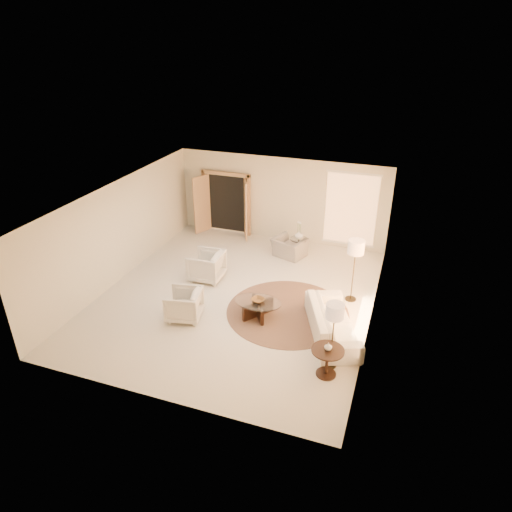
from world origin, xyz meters
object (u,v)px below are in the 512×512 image
(side_vase, at_px, (299,235))
(sofa, at_px, (332,321))
(coffee_table, at_px, (258,307))
(floor_lamp_near, at_px, (356,250))
(armchair_right, at_px, (184,303))
(bowl, at_px, (258,300))
(side_table, at_px, (298,246))
(floor_lamp_far, at_px, (335,314))
(end_vase, at_px, (328,347))
(end_table, at_px, (327,358))
(accent_chair, at_px, (289,244))
(armchair_left, at_px, (206,264))

(side_vase, bearing_deg, sofa, -64.27)
(coffee_table, distance_m, floor_lamp_near, 2.85)
(armchair_right, height_order, floor_lamp_near, floor_lamp_near)
(coffee_table, bearing_deg, armchair_right, -158.91)
(floor_lamp_near, relative_size, bowl, 5.42)
(bowl, bearing_deg, side_table, 88.28)
(armchair_right, xyz_separation_m, coffee_table, (1.70, 0.66, -0.15))
(floor_lamp_far, distance_m, end_vase, 0.67)
(coffee_table, relative_size, end_table, 1.79)
(floor_lamp_near, bearing_deg, accent_chair, 139.31)
(armchair_left, relative_size, side_table, 1.48)
(floor_lamp_near, height_order, bowl, floor_lamp_near)
(sofa, relative_size, accent_chair, 2.53)
(armchair_left, xyz_separation_m, coffee_table, (2.01, -1.31, -0.18))
(armchair_left, xyz_separation_m, side_table, (2.11, 2.24, -0.09))
(side_table, xyz_separation_m, side_vase, (0.00, 0.00, 0.37))
(floor_lamp_near, distance_m, side_vase, 2.89)
(sofa, xyz_separation_m, armchair_left, (-3.88, 1.43, 0.11))
(bowl, bearing_deg, floor_lamp_far, -31.11)
(side_vase, bearing_deg, accent_chair, -164.78)
(end_table, distance_m, bowl, 2.56)
(side_table, bearing_deg, end_table, -69.24)
(accent_chair, distance_m, end_table, 5.49)
(side_table, relative_size, bowl, 1.93)
(floor_lamp_far, distance_m, bowl, 2.56)
(sofa, bearing_deg, floor_lamp_near, -29.11)
(bowl, height_order, end_vase, end_vase)
(end_table, distance_m, side_vase, 5.46)
(floor_lamp_near, bearing_deg, bowl, -143.09)
(armchair_right, xyz_separation_m, floor_lamp_near, (3.77, 2.21, 1.05))
(armchair_right, xyz_separation_m, floor_lamp_far, (3.77, -0.59, 0.91))
(side_table, relative_size, end_vase, 3.67)
(coffee_table, bearing_deg, end_vase, -37.21)
(armchair_left, distance_m, side_vase, 3.09)
(sofa, relative_size, armchair_right, 2.84)
(side_table, height_order, side_vase, side_vase)
(sofa, xyz_separation_m, bowl, (-1.87, 0.11, 0.13))
(armchair_right, xyz_separation_m, accent_chair, (1.53, 4.13, -0.01))
(end_table, xyz_separation_m, side_vase, (-1.93, 5.10, 0.30))
(sofa, height_order, armchair_left, armchair_left)
(bowl, bearing_deg, sofa, -3.44)
(sofa, bearing_deg, armchair_left, 47.44)
(floor_lamp_far, xyz_separation_m, end_vase, (-0.03, -0.30, -0.60))
(floor_lamp_near, height_order, side_vase, floor_lamp_near)
(armchair_right, relative_size, bowl, 2.62)
(armchair_left, bearing_deg, floor_lamp_near, 91.55)
(coffee_table, bearing_deg, sofa, -3.44)
(floor_lamp_near, bearing_deg, armchair_left, -176.62)
(floor_lamp_far, relative_size, side_vase, 5.90)
(sofa, height_order, end_table, sofa)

